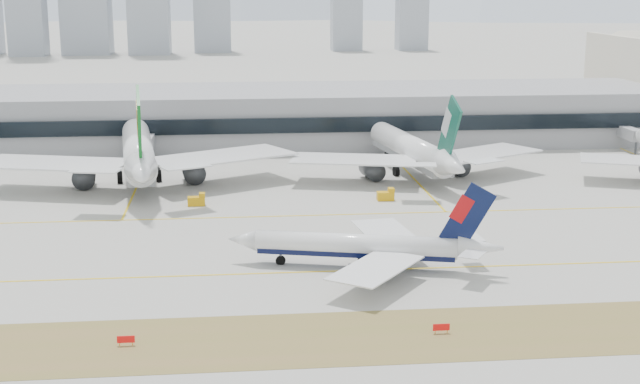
{
  "coord_description": "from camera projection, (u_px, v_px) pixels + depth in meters",
  "views": [
    {
      "loc": [
        -14.23,
        -138.02,
        44.2
      ],
      "look_at": [
        1.5,
        18.0,
        7.5
      ],
      "focal_mm": 50.0,
      "sensor_mm": 36.0,
      "label": 1
    }
  ],
  "objects": [
    {
      "name": "taxiing_airliner",
      "position": [
        366.0,
        247.0,
        141.1
      ],
      "size": [
        43.52,
        37.17,
        14.84
      ],
      "rotation": [
        0.0,
        0.0,
        2.89
      ],
      "color": "white",
      "rests_on": "ground"
    },
    {
      "name": "hold_sign_right",
      "position": [
        441.0,
        327.0,
        115.17
      ],
      "size": [
        2.2,
        0.15,
        1.35
      ],
      "color": "red",
      "rests_on": "ground"
    },
    {
      "name": "ground",
      "position": [
        322.0,
        262.0,
        145.18
      ],
      "size": [
        3000.0,
        3000.0,
        0.0
      ],
      "primitive_type": "plane",
      "color": "#9C9A92",
      "rests_on": "ground"
    },
    {
      "name": "hold_sign_left",
      "position": [
        126.0,
        339.0,
        111.24
      ],
      "size": [
        2.2,
        0.15,
        1.35
      ],
      "color": "red",
      "rests_on": "ground"
    },
    {
      "name": "widebody_eva",
      "position": [
        138.0,
        154.0,
        200.95
      ],
      "size": [
        71.21,
        70.15,
        25.56
      ],
      "rotation": [
        0.0,
        0.0,
        1.69
      ],
      "color": "white",
      "rests_on": "ground"
    },
    {
      "name": "terminal",
      "position": [
        281.0,
        115.0,
        254.72
      ],
      "size": [
        280.0,
        43.1,
        15.0
      ],
      "color": "gray",
      "rests_on": "ground"
    },
    {
      "name": "gse_c",
      "position": [
        386.0,
        195.0,
        186.35
      ],
      "size": [
        3.55,
        2.0,
        2.6
      ],
      "color": "#D5990B",
      "rests_on": "ground"
    },
    {
      "name": "widebody_cathay",
      "position": [
        413.0,
        151.0,
        208.93
      ],
      "size": [
        61.42,
        60.66,
        22.12
      ],
      "rotation": [
        0.0,
        0.0,
        1.72
      ],
      "color": "white",
      "rests_on": "ground"
    },
    {
      "name": "gse_b",
      "position": [
        197.0,
        200.0,
        182.03
      ],
      "size": [
        3.55,
        2.0,
        2.6
      ],
      "color": "#D5990B",
      "rests_on": "ground"
    }
  ]
}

